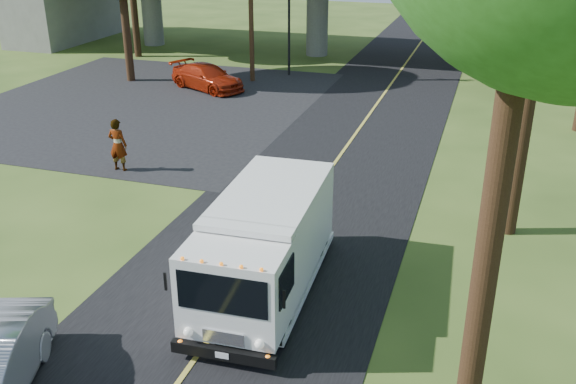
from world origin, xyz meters
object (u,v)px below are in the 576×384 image
at_px(step_van, 265,244).
at_px(red_sedan, 207,77).
at_px(traffic_signal, 289,18).
at_px(pedestrian, 118,145).

height_order(step_van, red_sedan, step_van).
bearing_deg(red_sedan, traffic_signal, -10.20).
distance_m(traffic_signal, pedestrian, 16.37).
relative_size(step_van, red_sedan, 1.36).
bearing_deg(pedestrian, red_sedan, -80.81).
distance_m(step_van, red_sedan, 20.33).
bearing_deg(traffic_signal, pedestrian, -94.51).
height_order(traffic_signal, pedestrian, traffic_signal).
bearing_deg(pedestrian, step_van, 142.08).
relative_size(traffic_signal, step_van, 0.85).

